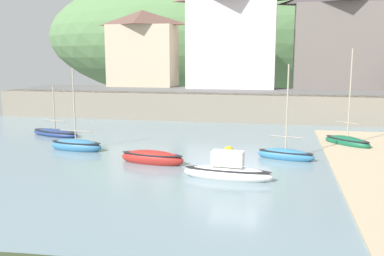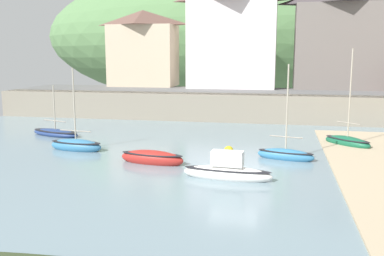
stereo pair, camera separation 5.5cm
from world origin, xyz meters
name	(u,v)px [view 1 (the left image)]	position (x,y,z in m)	size (l,w,h in m)	color
ground	(248,252)	(1.40, -9.56, 0.16)	(48.00, 41.00, 0.61)	gray
quay_seawall	(254,106)	(0.00, 17.50, 1.36)	(48.00, 9.40, 2.40)	gray
hillside_backdrop	(275,36)	(1.33, 55.20, 8.84)	(80.00, 44.00, 25.26)	#57814E
waterfront_building_left	(143,48)	(-12.67, 25.20, 6.58)	(7.41, 4.64, 8.22)	beige
waterfront_building_centre	(233,35)	(-2.79, 25.20, 7.93)	(9.27, 6.23, 10.92)	white
waterfront_building_right	(339,36)	(7.98, 25.20, 7.67)	(9.09, 4.88, 10.38)	slate
fishing_boat_green	(347,141)	(6.67, 7.77, 0.30)	(3.21, 3.13, 6.49)	#165B3C
sailboat_nearest_shore	(152,158)	(-4.61, 0.84, 0.29)	(3.83, 1.57, 0.95)	#A92621
motorboat_with_cabin	(76,145)	(-10.25, 3.15, 0.30)	(3.68, 1.65, 5.34)	teal
sailboat_tall_mast	(286,154)	(2.65, 3.23, 0.29)	(3.40, 1.69, 5.59)	teal
dinghy_open_wooden	(227,171)	(-0.17, -1.39, 0.38)	(4.45, 1.32, 1.56)	white
sailboat_blue_trim	(55,133)	(-13.95, 7.42, 0.21)	(4.45, 2.61, 3.81)	navy
mooring_buoy	(229,151)	(-0.72, 4.04, 0.18)	(0.59, 0.59, 0.59)	yellow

